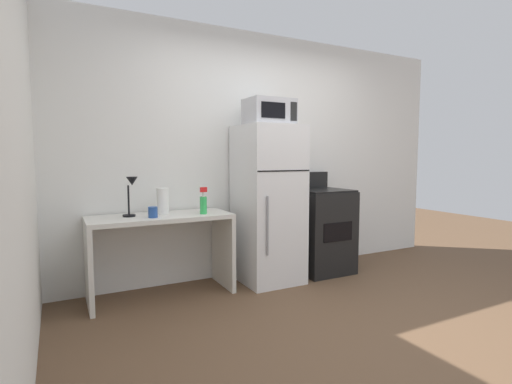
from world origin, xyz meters
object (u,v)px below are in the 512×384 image
(paper_towel_roll, at_px, (163,201))
(spray_bottle, at_px, (203,203))
(oven_range, at_px, (320,230))
(desk_lamp, at_px, (131,190))
(microwave, at_px, (269,112))
(desk, at_px, (161,239))
(refrigerator, at_px, (268,204))
(coffee_mug, at_px, (153,212))

(paper_towel_roll, bearing_deg, spray_bottle, -28.85)
(paper_towel_roll, xyz_separation_m, oven_range, (1.73, -0.11, -0.40))
(oven_range, bearing_deg, desk_lamp, 178.13)
(spray_bottle, relative_size, microwave, 0.54)
(paper_towel_roll, relative_size, oven_range, 0.22)
(paper_towel_roll, xyz_separation_m, microwave, (1.05, -0.15, 0.85))
(desk, relative_size, paper_towel_roll, 5.28)
(paper_towel_roll, xyz_separation_m, refrigerator, (1.05, -0.12, -0.07))
(desk, distance_m, coffee_mug, 0.30)
(paper_towel_roll, relative_size, microwave, 0.52)
(desk, relative_size, refrigerator, 0.80)
(coffee_mug, height_order, paper_towel_roll, paper_towel_roll)
(paper_towel_roll, distance_m, oven_range, 1.78)
(desk_lamp, xyz_separation_m, oven_range, (2.01, -0.07, -0.52))
(desk_lamp, xyz_separation_m, microwave, (1.33, -0.10, 0.73))
(spray_bottle, relative_size, oven_range, 0.23)
(desk, bearing_deg, desk_lamp, 172.66)
(desk, xyz_separation_m, refrigerator, (1.09, -0.05, 0.26))
(spray_bottle, xyz_separation_m, oven_range, (1.40, 0.08, -0.38))
(desk_lamp, bearing_deg, desk, -7.34)
(coffee_mug, relative_size, microwave, 0.21)
(refrigerator, distance_m, microwave, 0.93)
(desk, distance_m, oven_range, 1.77)
(coffee_mug, xyz_separation_m, oven_range, (1.86, 0.08, -0.33))
(paper_towel_roll, height_order, refrigerator, refrigerator)
(refrigerator, bearing_deg, oven_range, 1.43)
(microwave, bearing_deg, spray_bottle, -177.02)
(coffee_mug, distance_m, oven_range, 1.89)
(desk, distance_m, desk_lamp, 0.52)
(desk, bearing_deg, refrigerator, -2.69)
(desk, height_order, microwave, microwave)
(microwave, xyz_separation_m, oven_range, (0.68, 0.04, -1.25))
(desk_lamp, relative_size, microwave, 0.77)
(paper_towel_roll, bearing_deg, oven_range, -3.55)
(desk, relative_size, microwave, 2.76)
(desk_lamp, bearing_deg, coffee_mug, -43.15)
(desk_lamp, xyz_separation_m, refrigerator, (1.33, -0.08, -0.19))
(coffee_mug, relative_size, paper_towel_roll, 0.40)
(coffee_mug, distance_m, refrigerator, 1.18)
(spray_bottle, bearing_deg, microwave, 2.98)
(coffee_mug, bearing_deg, desk_lamp, 136.85)
(desk_lamp, relative_size, oven_range, 0.32)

